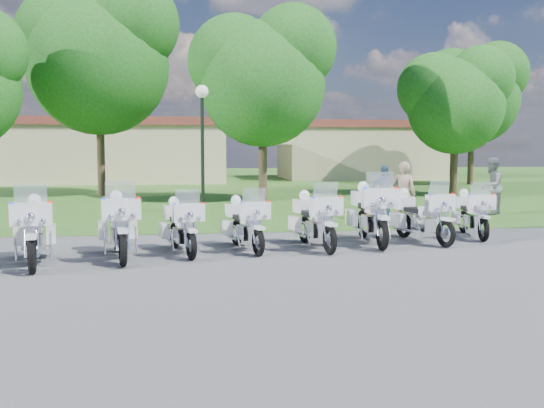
{
  "coord_description": "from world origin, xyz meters",
  "views": [
    {
      "loc": [
        -1.09,
        -13.08,
        2.32
      ],
      "look_at": [
        0.8,
        1.2,
        0.95
      ],
      "focal_mm": 40.0,
      "sensor_mm": 36.0,
      "label": 1
    }
  ],
  "objects": [
    {
      "name": "tree_2",
      "position": [
        1.85,
        12.46,
        5.42
      ],
      "size": [
        6.14,
        5.24,
        8.19
      ],
      "color": "#38281C",
      "rests_on": "ground"
    },
    {
      "name": "motorcycle_6",
      "position": [
        3.17,
        0.95,
        0.74
      ],
      "size": [
        0.92,
        2.62,
        1.76
      ],
      "rotation": [
        0.0,
        0.0,
        3.09
      ],
      "color": "black",
      "rests_on": "ground"
    },
    {
      "name": "bystander_c",
      "position": [
        4.91,
        5.21,
        0.86
      ],
      "size": [
        1.03,
        0.48,
        1.73
      ],
      "primitive_type": "imported",
      "rotation": [
        0.0,
        0.0,
        3.08
      ],
      "color": "#2D526D",
      "rests_on": "ground"
    },
    {
      "name": "motorcycle_7",
      "position": [
        4.45,
        1.03,
        0.64
      ],
      "size": [
        1.14,
        2.24,
        1.54
      ],
      "rotation": [
        0.0,
        0.0,
        3.41
      ],
      "color": "black",
      "rests_on": "ground"
    },
    {
      "name": "grass_lawn",
      "position": [
        0.0,
        27.0,
        0.0
      ],
      "size": [
        100.0,
        48.0,
        0.01
      ],
      "primitive_type": "cube",
      "color": "#296720",
      "rests_on": "ground"
    },
    {
      "name": "tree_3",
      "position": [
        11.12,
        14.14,
        4.61
      ],
      "size": [
        5.23,
        4.46,
        6.97
      ],
      "color": "#38281C",
      "rests_on": "ground"
    },
    {
      "name": "building_west",
      "position": [
        -6.0,
        28.0,
        2.07
      ],
      "size": [
        14.56,
        8.32,
        4.1
      ],
      "color": "#C4B58D",
      "rests_on": "ground"
    },
    {
      "name": "bystander_b",
      "position": [
        9.0,
        6.3,
        0.97
      ],
      "size": [
        1.17,
        1.19,
        1.94
      ],
      "primitive_type": "imported",
      "rotation": [
        0.0,
        0.0,
        -2.29
      ],
      "color": "slate",
      "rests_on": "ground"
    },
    {
      "name": "tree_4",
      "position": [
        15.69,
        21.92,
        5.66
      ],
      "size": [
        6.41,
        5.47,
        8.55
      ],
      "color": "#38281C",
      "rests_on": "ground"
    },
    {
      "name": "building_east",
      "position": [
        11.0,
        30.0,
        2.07
      ],
      "size": [
        11.44,
        7.28,
        4.1
      ],
      "color": "#C4B58D",
      "rests_on": "ground"
    },
    {
      "name": "motorcycle_3",
      "position": [
        -1.34,
        0.14,
        0.61
      ],
      "size": [
        1.04,
        2.12,
        1.45
      ],
      "rotation": [
        0.0,
        0.0,
        3.39
      ],
      "color": "black",
      "rests_on": "ground"
    },
    {
      "name": "lamp_post",
      "position": [
        -0.72,
        7.67,
        3.29
      ],
      "size": [
        0.44,
        0.44,
        4.38
      ],
      "color": "black",
      "rests_on": "ground"
    },
    {
      "name": "bystander_a",
      "position": [
        4.9,
        3.5,
        0.95
      ],
      "size": [
        0.81,
        0.69,
        1.89
      ],
      "primitive_type": "imported",
      "rotation": [
        0.0,
        0.0,
        2.72
      ],
      "color": "tan",
      "rests_on": "ground"
    },
    {
      "name": "motorcycle_5",
      "position": [
        1.69,
        0.47,
        0.65
      ],
      "size": [
        0.97,
        2.32,
        1.56
      ],
      "rotation": [
        0.0,
        0.0,
        3.29
      ],
      "color": "black",
      "rests_on": "ground"
    },
    {
      "name": "ground",
      "position": [
        0.0,
        0.0,
        0.0
      ],
      "size": [
        100.0,
        100.0,
        0.0
      ],
      "primitive_type": "plane",
      "color": "#535357",
      "rests_on": "ground"
    },
    {
      "name": "tree_1",
      "position": [
        -5.36,
        16.21,
        6.7
      ],
      "size": [
        7.59,
        6.48,
        10.12
      ],
      "color": "#38281C",
      "rests_on": "ground"
    },
    {
      "name": "motorcycle_2",
      "position": [
        -2.62,
        -0.21,
        0.69
      ],
      "size": [
        1.08,
        2.45,
        1.66
      ],
      "rotation": [
        0.0,
        0.0,
        3.32
      ],
      "color": "black",
      "rests_on": "ground"
    },
    {
      "name": "motorcycle_1",
      "position": [
        -4.2,
        -0.74,
        0.68
      ],
      "size": [
        1.11,
        2.41,
        1.64
      ],
      "rotation": [
        0.0,
        0.0,
        3.34
      ],
      "color": "black",
      "rests_on": "ground"
    },
    {
      "name": "motorcycle_4",
      "position": [
        0.08,
        0.39,
        0.6
      ],
      "size": [
        1.02,
        2.12,
        1.44
      ],
      "rotation": [
        0.0,
        0.0,
        3.38
      ],
      "color": "black",
      "rests_on": "ground"
    },
    {
      "name": "motorcycle_8",
      "position": [
        6.07,
        1.65,
        0.61
      ],
      "size": [
        0.87,
        2.15,
        1.45
      ],
      "rotation": [
        0.0,
        0.0,
        3.02
      ],
      "color": "black",
      "rests_on": "ground"
    }
  ]
}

